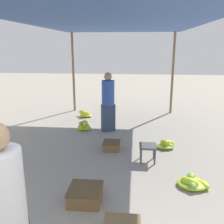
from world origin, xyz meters
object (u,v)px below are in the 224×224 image
Objects in this scene: vendor_foreground at (4,220)px; banana_pile_left_1 at (85,114)px; shopper_walking_mid at (108,101)px; crate_mid at (85,195)px; crate_far at (112,146)px; banana_pile_right_0 at (193,183)px; banana_pile_right_1 at (166,144)px; banana_pile_left_3 at (84,126)px; stool at (148,148)px.

vendor_foreground is 3.57× the size of banana_pile_left_1.
vendor_foreground reaches higher than shopper_walking_mid.
crate_far is at bearing 84.15° from crate_mid.
banana_pile_right_1 is at bearing 99.17° from banana_pile_right_0.
banana_pile_left_1 is 0.96× the size of banana_pile_left_3.
stool is at bearing 128.98° from banana_pile_right_0.
stool reaches higher than banana_pile_right_0.
vendor_foreground reaches higher than crate_mid.
vendor_foreground is 4.57× the size of crate_far.
shopper_walking_mid reaches higher than stool.
banana_pile_right_1 is 2.65m from crate_mid.
banana_pile_left_3 is (-1.69, 1.84, -0.17)m from stool.
vendor_foreground is at bearing -113.28° from stool.
vendor_foreground is 4.30m from banana_pile_right_1.
shopper_walking_mid is (0.32, 4.90, -0.07)m from vendor_foreground.
shopper_walking_mid is at bearing 143.62° from banana_pile_right_1.
stool is at bearing 56.12° from crate_mid.
banana_pile_left_1 is 1.15× the size of banana_pile_right_1.
banana_pile_left_1 is 1.36m from banana_pile_left_3.
crate_mid is (0.70, -3.32, 0.00)m from banana_pile_left_3.
banana_pile_right_0 is at bearing 19.02° from crate_mid.
banana_pile_right_1 is at bearing 58.43° from stool.
crate_mid is (-1.45, -2.22, 0.03)m from banana_pile_right_1.
banana_pile_right_1 is (2.15, -1.10, -0.03)m from banana_pile_left_3.
banana_pile_left_1 is at bearing 95.44° from vendor_foreground.
banana_pile_left_3 reaches higher than banana_pile_left_1.
banana_pile_right_0 is 1.30× the size of banana_pile_right_1.
vendor_foreground reaches higher than crate_far.
vendor_foreground is at bearing -93.71° from shopper_walking_mid.
stool is 0.92× the size of crate_far.
crate_mid reaches higher than crate_far.
vendor_foreground is 3.42× the size of banana_pile_left_3.
vendor_foreground is 3.41m from stool.
banana_pile_right_0 is 1.81m from crate_mid.
crate_mid reaches higher than banana_pile_right_1.
banana_pile_right_1 is 1.26m from crate_far.
stool reaches higher than banana_pile_right_1.
crate_mid is 0.31× the size of shopper_walking_mid.
crate_far is at bearing 81.52° from vendor_foreground.
banana_pile_right_1 is (-0.26, 1.63, 0.02)m from banana_pile_right_0.
banana_pile_left_1 is 4.75m from crate_mid.
crate_mid is at bearing -78.72° from banana_pile_left_1.
banana_pile_left_1 is (-0.60, 6.25, -0.82)m from vendor_foreground.
shopper_walking_mid is at bearing -1.57° from banana_pile_left_3.
crate_mid is 2.01m from crate_far.
vendor_foreground is 5.00m from banana_pile_left_3.
banana_pile_right_1 reaches higher than banana_pile_left_1.
shopper_walking_mid is at bearing 90.26° from crate_mid.
stool is 0.83× the size of banana_pile_right_1.
banana_pile_left_3 is at bearing 124.52° from crate_far.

